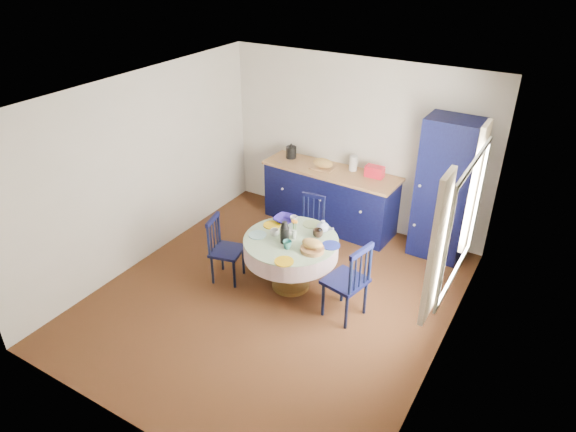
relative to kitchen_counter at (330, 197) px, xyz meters
name	(u,v)px	position (x,y,z in m)	size (l,w,h in m)	color
floor	(274,297)	(0.24, -1.96, -0.47)	(4.50, 4.50, 0.00)	black
ceiling	(271,97)	(0.24, -1.96, 2.03)	(4.50, 4.50, 0.00)	white
wall_back	(356,145)	(0.24, 0.29, 0.78)	(4.00, 0.02, 2.50)	silver
wall_left	(142,170)	(-1.76, -1.96, 0.78)	(0.02, 4.50, 2.50)	silver
wall_right	(453,259)	(2.24, -1.96, 0.78)	(0.02, 4.50, 2.50)	silver
window	(461,219)	(2.19, -1.66, 1.05)	(0.10, 1.74, 1.45)	white
kitchen_counter	(330,197)	(0.00, 0.00, 0.00)	(2.07, 0.74, 1.15)	black
pantry_cabinet	(444,190)	(1.64, 0.04, 0.51)	(0.69, 0.51, 1.95)	black
dining_table	(292,247)	(0.31, -1.66, 0.11)	(1.17, 1.16, 0.98)	brown
chair_left	(224,249)	(-0.52, -1.94, -0.03)	(0.45, 0.47, 0.87)	black
chair_far	(310,225)	(0.11, -0.82, -0.05)	(0.41, 0.39, 0.84)	black
chair_right	(348,281)	(1.15, -1.82, 0.03)	(0.51, 0.52, 0.99)	black
mug_a	(274,233)	(0.09, -1.70, 0.27)	(0.11, 0.11, 0.09)	silver
mug_b	(287,245)	(0.37, -1.86, 0.28)	(0.11, 0.11, 0.10)	#2B6C6A
mug_c	(318,233)	(0.55, -1.45, 0.28)	(0.13, 0.13, 0.10)	black
mug_d	(294,220)	(0.13, -1.30, 0.27)	(0.10, 0.10, 0.09)	silver
cobalt_bowl	(285,220)	(0.02, -1.34, 0.26)	(0.27, 0.27, 0.07)	navy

